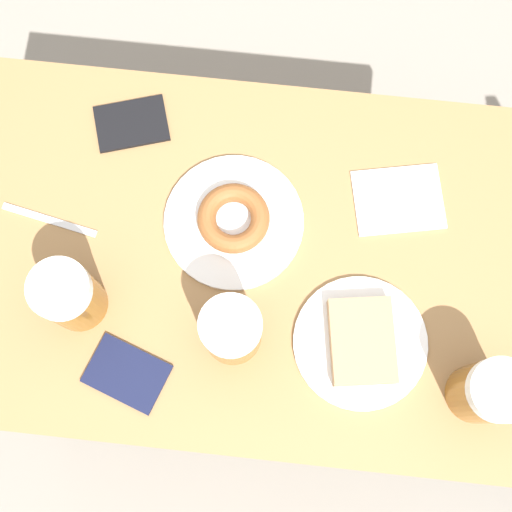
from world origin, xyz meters
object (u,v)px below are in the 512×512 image
at_px(napkin_folded, 398,200).
at_px(passport_near_edge, 127,374).
at_px(plate_with_cake, 361,342).
at_px(beer_mug_right, 232,331).
at_px(beer_mug_center, 488,392).
at_px(beer_mug_left, 69,296).
at_px(fork, 50,220).
at_px(plate_with_donut, 234,220).
at_px(passport_far_edge, 132,124).

relative_size(napkin_folded, passport_near_edge, 1.17).
bearing_deg(plate_with_cake, beer_mug_right, -86.70).
xyz_separation_m(beer_mug_center, beer_mug_right, (-0.05, -0.40, 0.00)).
distance_m(beer_mug_left, passport_near_edge, 0.16).
height_order(plate_with_cake, fork, plate_with_cake).
xyz_separation_m(plate_with_donut, fork, (0.03, -0.32, -0.01)).
xyz_separation_m(beer_mug_left, beer_mug_center, (0.08, 0.66, 0.00)).
relative_size(plate_with_donut, napkin_folded, 1.39).
bearing_deg(passport_far_edge, passport_near_edge, 7.46).
bearing_deg(napkin_folded, passport_far_edge, -100.71).
height_order(beer_mug_right, napkin_folded, beer_mug_right).
height_order(napkin_folded, passport_far_edge, passport_far_edge).
bearing_deg(passport_near_edge, passport_far_edge, -172.54).
height_order(plate_with_cake, plate_with_donut, plate_with_donut).
relative_size(plate_with_donut, passport_far_edge, 1.64).
bearing_deg(passport_far_edge, napkin_folded, 79.29).
distance_m(plate_with_cake, plate_with_donut, 0.30).
bearing_deg(plate_with_donut, plate_with_cake, 51.46).
xyz_separation_m(plate_with_donut, beer_mug_right, (0.20, 0.02, 0.06)).
xyz_separation_m(plate_with_cake, fork, (-0.15, -0.55, -0.01)).
bearing_deg(beer_mug_right, passport_near_edge, -64.54).
relative_size(plate_with_donut, passport_near_edge, 1.62).
bearing_deg(beer_mug_center, beer_mug_left, -96.78).
distance_m(beer_mug_center, napkin_folded, 0.36).
distance_m(beer_mug_left, beer_mug_right, 0.26).
bearing_deg(beer_mug_center, plate_with_cake, -108.41).
relative_size(beer_mug_left, fork, 0.86).
bearing_deg(plate_with_cake, fork, -105.72).
relative_size(plate_with_cake, beer_mug_right, 1.51).
bearing_deg(napkin_folded, beer_mug_left, -65.24).
relative_size(beer_mug_right, passport_near_edge, 0.99).
xyz_separation_m(beer_mug_right, passport_far_edge, (-0.36, -0.22, -0.07)).
bearing_deg(beer_mug_left, fork, -151.07).
bearing_deg(passport_near_edge, plate_with_cake, 103.63).
height_order(plate_with_donut, napkin_folded, plate_with_donut).
relative_size(plate_with_donut, fork, 1.41).
bearing_deg(fork, beer_mug_right, 63.80).
bearing_deg(passport_far_edge, beer_mug_right, 31.94).
bearing_deg(fork, passport_far_edge, 149.10).
xyz_separation_m(plate_with_cake, beer_mug_right, (0.01, -0.21, 0.06)).
height_order(plate_with_donut, fork, plate_with_donut).
bearing_deg(napkin_folded, passport_near_edge, -50.78).
xyz_separation_m(napkin_folded, passport_near_edge, (0.35, -0.42, 0.00)).
bearing_deg(beer_mug_left, beer_mug_center, 83.22).
height_order(plate_with_donut, beer_mug_center, beer_mug_center).
height_order(beer_mug_left, passport_near_edge, beer_mug_left).
bearing_deg(beer_mug_left, beer_mug_right, 83.98).
xyz_separation_m(plate_with_cake, passport_far_edge, (-0.35, -0.43, -0.01)).
bearing_deg(plate_with_cake, beer_mug_center, 71.59).
distance_m(beer_mug_right, napkin_folded, 0.38).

